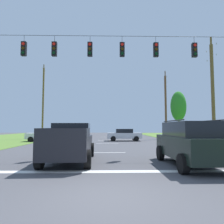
% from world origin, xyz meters
% --- Properties ---
extents(ground_plane, '(120.00, 120.00, 0.00)m').
position_xyz_m(ground_plane, '(0.00, 0.00, 0.00)').
color(ground_plane, '#47474C').
extents(stop_bar_stripe, '(15.32, 0.45, 0.01)m').
position_xyz_m(stop_bar_stripe, '(0.00, 2.83, 0.00)').
color(stop_bar_stripe, white).
rests_on(stop_bar_stripe, ground).
extents(lane_dash_0, '(2.50, 0.15, 0.01)m').
position_xyz_m(lane_dash_0, '(0.00, 8.83, 0.00)').
color(lane_dash_0, white).
rests_on(lane_dash_0, ground).
extents(lane_dash_1, '(2.50, 0.15, 0.01)m').
position_xyz_m(lane_dash_1, '(0.00, 16.71, 0.00)').
color(lane_dash_1, white).
rests_on(lane_dash_1, ground).
extents(lane_dash_2, '(2.50, 0.15, 0.01)m').
position_xyz_m(lane_dash_2, '(0.00, 21.57, 0.00)').
color(lane_dash_2, white).
rests_on(lane_dash_2, ground).
extents(lane_dash_3, '(2.50, 0.15, 0.01)m').
position_xyz_m(lane_dash_3, '(0.00, 30.81, 0.00)').
color(lane_dash_3, white).
rests_on(lane_dash_3, ground).
extents(overhead_signal_span, '(17.93, 0.31, 8.38)m').
position_xyz_m(overhead_signal_span, '(-0.09, 7.90, 4.85)').
color(overhead_signal_span, brown).
rests_on(overhead_signal_span, ground).
extents(pickup_truck, '(2.44, 5.47, 1.95)m').
position_xyz_m(pickup_truck, '(-1.88, 5.30, 0.97)').
color(pickup_truck, black).
rests_on(pickup_truck, ground).
extents(suv_black, '(2.22, 4.81, 2.05)m').
position_xyz_m(suv_black, '(3.81, 3.93, 1.06)').
color(suv_black, black).
rests_on(suv_black, ground).
extents(distant_car_crossing_white, '(2.16, 4.37, 1.52)m').
position_xyz_m(distant_car_crossing_white, '(9.14, 14.13, 0.79)').
color(distant_car_crossing_white, silver).
rests_on(distant_car_crossing_white, ground).
extents(distant_car_oncoming, '(4.39, 2.21, 1.52)m').
position_xyz_m(distant_car_oncoming, '(-7.59, 19.79, 0.79)').
color(distant_car_oncoming, silver).
rests_on(distant_car_oncoming, ground).
extents(distant_car_far_parked, '(4.30, 2.02, 1.52)m').
position_xyz_m(distant_car_far_parked, '(2.12, 20.76, 0.79)').
color(distant_car_far_parked, silver).
rests_on(distant_car_far_parked, ground).
extents(utility_pole_mid_right, '(0.29, 1.83, 9.68)m').
position_xyz_m(utility_pole_mid_right, '(9.10, 11.93, 4.78)').
color(utility_pole_mid_right, brown).
rests_on(utility_pole_mid_right, ground).
extents(utility_pole_far_right, '(0.32, 1.97, 10.46)m').
position_xyz_m(utility_pole_far_right, '(8.95, 25.78, 5.12)').
color(utility_pole_far_right, brown).
rests_on(utility_pole_far_right, ground).
extents(utility_pole_far_left, '(0.27, 1.60, 11.55)m').
position_xyz_m(utility_pole_far_left, '(-10.00, 26.25, 5.68)').
color(utility_pole_far_left, brown).
rests_on(utility_pole_far_left, ground).
extents(tree_roadside_right, '(2.46, 2.46, 7.48)m').
position_xyz_m(tree_roadside_right, '(11.34, 27.01, 5.04)').
color(tree_roadside_right, brown).
rests_on(tree_roadside_right, ground).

